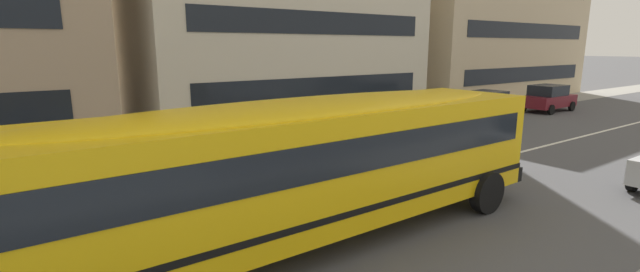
{
  "coord_description": "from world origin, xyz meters",
  "views": [
    {
      "loc": [
        -3.97,
        -8.69,
        3.98
      ],
      "look_at": [
        1.64,
        -0.82,
        1.98
      ],
      "focal_mm": 24.34,
      "sensor_mm": 36.0,
      "label": 1
    }
  ],
  "objects": [
    {
      "name": "sidewalk_far",
      "position": [
        0.0,
        7.69,
        0.01
      ],
      "size": [
        120.0,
        3.0,
        0.01
      ],
      "primitive_type": "cube",
      "color": "gray",
      "rests_on": "ground_plane"
    },
    {
      "name": "parked_car_maroon_beside_sign",
      "position": [
        23.27,
        4.97,
        0.84
      ],
      "size": [
        3.91,
        1.9,
        1.64
      ],
      "rotation": [
        0.0,
        0.0,
        0.01
      ],
      "color": "maroon",
      "rests_on": "ground_plane"
    },
    {
      "name": "lane_centreline",
      "position": [
        0.0,
        0.0,
        0.0
      ],
      "size": [
        110.0,
        0.16,
        0.01
      ],
      "primitive_type": "cube",
      "color": "silver",
      "rests_on": "ground_plane"
    },
    {
      "name": "apartment_block_far_right",
      "position": [
        28.08,
        15.43,
        6.65
      ],
      "size": [
        18.13,
        12.52,
        13.3
      ],
      "color": "#C6B28E",
      "rests_on": "ground_plane"
    },
    {
      "name": "parked_car_teal_far_corner",
      "position": [
        16.69,
        4.98,
        0.84
      ],
      "size": [
        3.98,
        2.04,
        1.64
      ],
      "rotation": [
        0.0,
        0.0,
        0.05
      ],
      "color": "#195B66",
      "rests_on": "ground_plane"
    },
    {
      "name": "ground_plane",
      "position": [
        0.0,
        0.0,
        0.0
      ],
      "size": [
        400.0,
        400.0,
        0.0
      ],
      "primitive_type": "plane",
      "color": "#4C4C4F"
    },
    {
      "name": "school_bus",
      "position": [
        0.58,
        -1.65,
        1.76
      ],
      "size": [
        13.26,
        3.14,
        2.96
      ],
      "rotation": [
        0.0,
        0.0,
        3.15
      ],
      "color": "yellow",
      "rests_on": "ground_plane"
    }
  ]
}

